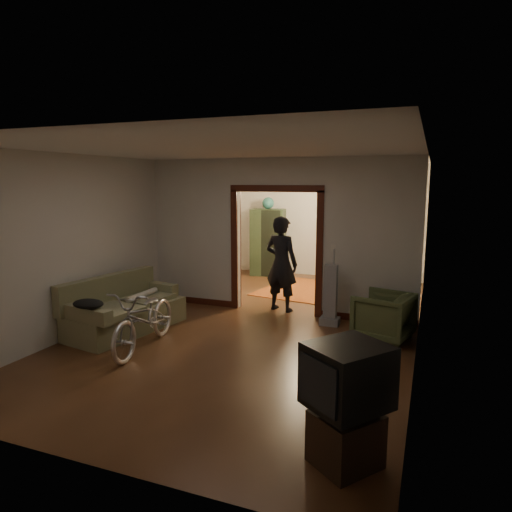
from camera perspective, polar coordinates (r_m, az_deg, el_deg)
The scene contains 24 objects.
floor at distance 7.88m, azimuth 0.80°, elevation -8.31°, with size 5.00×8.50×0.01m, color #3E2213.
ceiling at distance 7.52m, azimuth 0.85°, elevation 12.48°, with size 5.00×8.50×0.01m, color white.
wall_back at distance 11.63m, azimuth 8.15°, elevation 4.36°, with size 5.00×0.02×2.80m, color beige.
wall_left at distance 8.75m, azimuth -14.73°, elevation 2.55°, with size 0.02×8.50×2.80m, color beige.
wall_right at distance 7.11m, azimuth 20.08°, elevation 0.78°, with size 0.02×8.50×2.80m, color beige.
partition_wall at distance 8.27m, azimuth 2.63°, elevation 2.47°, with size 5.00×0.14×2.80m, color beige.
door_casing at distance 8.31m, azimuth 2.61°, elevation 0.41°, with size 1.74×0.20×2.32m, color #3E170E.
far_window at distance 11.44m, azimuth 11.55°, elevation 4.94°, with size 0.98×0.06×1.28m, color black.
chandelier at distance 9.89m, azimuth 5.94°, elevation 9.06°, with size 0.24×0.24×0.24m, color #FFE0A5.
light_switch at distance 7.95m, azimuth 9.64°, elevation 0.97°, with size 0.08×0.01×0.12m, color silver.
sofa at distance 7.64m, azimuth -15.91°, elevation -5.77°, with size 0.87×1.93×0.89m, color #6C6D49.
rolled_paper at distance 7.80m, azimuth -14.03°, elevation -4.73°, with size 0.10×0.10×0.77m, color beige.
jacket at distance 6.88m, azimuth -20.24°, elevation -5.63°, with size 0.46×0.35×0.13m, color black.
bicycle at distance 6.76m, azimuth -13.69°, elevation -7.55°, with size 0.60×1.73×0.91m, color silver.
armchair at distance 7.25m, azimuth 15.62°, elevation -7.23°, with size 0.77×0.80×0.72m, color #47532F.
tv_stand at distance 4.23m, azimuth 11.13°, elevation -21.52°, with size 0.51×0.46×0.46m, color black.
crt_tv at distance 3.97m, azimuth 11.39°, elevation -14.46°, with size 0.62×0.55×0.53m, color black.
vacuum at distance 7.73m, azimuth 9.29°, elevation -4.82°, with size 0.32×0.25×1.03m, color gray.
person at distance 8.41m, azimuth 3.19°, elevation -0.98°, with size 0.64×0.42×1.77m, color black.
oriental_rug at distance 10.25m, azimuth 5.82°, elevation -4.15°, with size 1.61×2.12×0.02m, color maroon.
locker at distance 11.62m, azimuth 1.50°, elevation 1.72°, with size 0.85×0.47×1.70m, color #273821.
globe at distance 11.53m, azimuth 1.52°, elevation 7.10°, with size 0.29×0.29×0.29m, color #1E5972.
desk at distance 10.97m, azimuth 13.62°, elevation -1.68°, with size 0.93×0.52×0.69m, color #331A11.
desk_chair at distance 10.84m, azimuth 9.19°, elevation -0.90°, with size 0.43×0.43×0.97m, color #331A11.
Camera 1 is at (2.61, -7.04, 2.38)m, focal length 32.00 mm.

